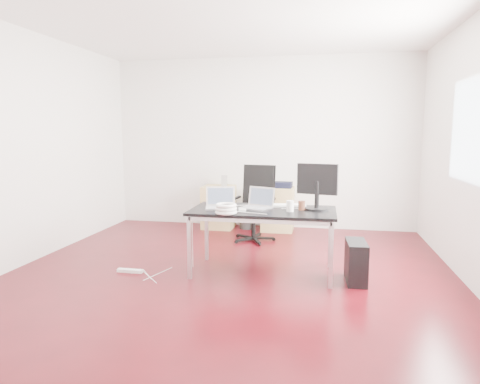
% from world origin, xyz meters
% --- Properties ---
extents(room_shell, '(5.00, 5.00, 5.00)m').
position_xyz_m(room_shell, '(0.04, 0.00, 1.40)').
color(room_shell, '#38060C').
rests_on(room_shell, ground).
extents(desk, '(1.60, 0.80, 0.73)m').
position_xyz_m(desk, '(0.35, 0.07, 0.68)').
color(desk, black).
rests_on(desk, ground).
extents(office_chair, '(0.55, 0.57, 1.08)m').
position_xyz_m(office_chair, '(0.04, 1.56, 0.61)').
color(office_chair, black).
rests_on(office_chair, ground).
extents(filing_cabinet_left, '(0.50, 0.50, 0.70)m').
position_xyz_m(filing_cabinet_left, '(-0.69, 2.23, 0.35)').
color(filing_cabinet_left, tan).
rests_on(filing_cabinet_left, ground).
extents(filing_cabinet_right, '(0.50, 0.50, 0.70)m').
position_xyz_m(filing_cabinet_right, '(0.30, 2.23, 0.35)').
color(filing_cabinet_right, tan).
rests_on(filing_cabinet_right, ground).
extents(pc_tower, '(0.22, 0.46, 0.44)m').
position_xyz_m(pc_tower, '(1.37, -0.04, 0.22)').
color(pc_tower, black).
rests_on(pc_tower, ground).
extents(wastebasket, '(0.29, 0.29, 0.28)m').
position_xyz_m(wastebasket, '(-0.21, 2.25, 0.14)').
color(wastebasket, black).
rests_on(wastebasket, ground).
extents(power_strip, '(0.30, 0.07, 0.04)m').
position_xyz_m(power_strip, '(-1.13, -0.21, 0.02)').
color(power_strip, white).
rests_on(power_strip, ground).
extents(laptop_left, '(0.38, 0.33, 0.23)m').
position_xyz_m(laptop_left, '(-0.14, 0.08, 0.79)').
color(laptop_left, silver).
rests_on(laptop_left, desk).
extents(laptop_right, '(0.40, 0.36, 0.23)m').
position_xyz_m(laptop_right, '(0.29, 0.13, 0.79)').
color(laptop_right, silver).
rests_on(laptop_right, desk).
extents(monitor, '(0.45, 0.26, 0.51)m').
position_xyz_m(monitor, '(0.94, 0.18, 1.01)').
color(monitor, black).
rests_on(monitor, desk).
extents(keyboard, '(0.46, 0.24, 0.02)m').
position_xyz_m(keyboard, '(0.59, 0.33, 0.74)').
color(keyboard, white).
rests_on(keyboard, desk).
extents(cup_white, '(0.10, 0.10, 0.12)m').
position_xyz_m(cup_white, '(0.66, -0.00, 0.79)').
color(cup_white, white).
rests_on(cup_white, desk).
extents(cup_brown, '(0.09, 0.09, 0.10)m').
position_xyz_m(cup_brown, '(0.78, 0.12, 0.78)').
color(cup_brown, '#562D1D').
rests_on(cup_brown, desk).
extents(cable_coil, '(0.24, 0.24, 0.11)m').
position_xyz_m(cable_coil, '(0.01, -0.25, 0.78)').
color(cable_coil, white).
rests_on(cable_coil, desk).
extents(power_adapter, '(0.07, 0.07, 0.03)m').
position_xyz_m(power_adapter, '(0.15, -0.10, 0.74)').
color(power_adapter, white).
rests_on(power_adapter, desk).
extents(speaker, '(0.10, 0.09, 0.18)m').
position_xyz_m(speaker, '(-0.60, 2.26, 0.79)').
color(speaker, '#9E9E9E').
rests_on(speaker, filing_cabinet_left).
extents(navy_garment, '(0.31, 0.26, 0.09)m').
position_xyz_m(navy_garment, '(0.37, 2.23, 0.74)').
color(navy_garment, black).
rests_on(navy_garment, filing_cabinet_right).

